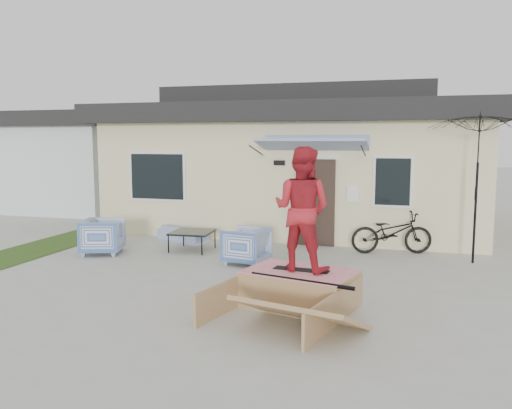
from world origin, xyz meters
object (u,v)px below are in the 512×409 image
(coffee_table, at_px, (192,241))
(armchair_right, at_px, (246,244))
(patio_umbrella, at_px, (477,180))
(skateboard, at_px, (301,269))
(loveseat, at_px, (183,231))
(armchair_left, at_px, (103,234))
(skate_ramp, at_px, (299,288))
(bicycle, at_px, (392,228))
(skater, at_px, (302,207))

(coffee_table, bearing_deg, armchair_right, -29.10)
(patio_umbrella, bearing_deg, skateboard, -127.58)
(loveseat, relative_size, armchair_left, 1.54)
(coffee_table, height_order, skate_ramp, skate_ramp)
(loveseat, distance_m, bicycle, 5.14)
(loveseat, distance_m, skateboard, 5.75)
(skateboard, bearing_deg, armchair_right, 130.31)
(skate_ramp, xyz_separation_m, skater, (0.01, 0.05, 1.28))
(armchair_right, distance_m, patio_umbrella, 4.93)
(armchair_left, relative_size, bicycle, 0.48)
(coffee_table, distance_m, patio_umbrella, 6.34)
(skate_ramp, distance_m, skateboard, 0.30)
(bicycle, height_order, skater, skater)
(skater, bearing_deg, armchair_left, -12.74)
(loveseat, xyz_separation_m, skate_ramp, (3.91, -4.25, 0.01))
(skateboard, height_order, skater, skater)
(coffee_table, distance_m, skateboard, 4.59)
(armchair_left, xyz_separation_m, coffee_table, (1.79, 0.91, -0.21))
(bicycle, height_order, patio_umbrella, patio_umbrella)
(skate_ramp, bearing_deg, coffee_table, 147.99)
(loveseat, height_order, patio_umbrella, patio_umbrella)
(armchair_right, distance_m, coffee_table, 1.84)
(coffee_table, bearing_deg, skater, -44.83)
(bicycle, bearing_deg, loveseat, 73.52)
(loveseat, bearing_deg, bicycle, -160.42)
(bicycle, xyz_separation_m, skater, (-1.21, -4.21, 0.97))
(armchair_left, xyz_separation_m, armchair_right, (3.39, 0.01, -0.02))
(loveseat, distance_m, skater, 5.89)
(armchair_left, height_order, coffee_table, armchair_left)
(armchair_right, xyz_separation_m, bicycle, (2.85, 1.88, 0.16))
(bicycle, relative_size, skateboard, 2.09)
(skateboard, relative_size, skater, 0.46)
(skate_ramp, relative_size, skateboard, 2.48)
(armchair_right, xyz_separation_m, skateboard, (1.64, -2.33, 0.15))
(skateboard, bearing_deg, bicycle, 79.16)
(skater, bearing_deg, loveseat, -34.93)
(armchair_left, xyz_separation_m, skateboard, (5.03, -2.32, 0.13))
(coffee_table, relative_size, bicycle, 0.50)
(bicycle, bearing_deg, armchair_right, 106.76)
(skate_ramp, bearing_deg, loveseat, 146.02)
(bicycle, xyz_separation_m, patio_umbrella, (1.68, -0.46, 1.17))
(patio_umbrella, height_order, skate_ramp, patio_umbrella)
(armchair_left, distance_m, skater, 5.65)
(loveseat, height_order, armchair_left, armchair_left)
(coffee_table, distance_m, bicycle, 4.58)
(patio_umbrella, xyz_separation_m, skateboard, (-2.89, -3.75, -1.18))
(armchair_left, distance_m, patio_umbrella, 8.15)
(patio_umbrella, bearing_deg, coffee_table, -175.06)
(armchair_left, relative_size, patio_umbrella, 0.40)
(coffee_table, xyz_separation_m, skate_ramp, (3.23, -3.28, 0.04))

